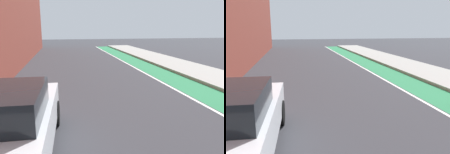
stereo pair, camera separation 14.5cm
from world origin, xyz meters
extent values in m
plane|color=#38383D|center=(0.00, 16.05, 0.00)|extent=(88.22, 88.22, 0.00)
cube|color=#2D8451|center=(3.46, 18.05, 0.00)|extent=(1.60, 40.10, 0.00)
cube|color=white|center=(2.56, 18.05, 0.00)|extent=(0.12, 40.10, 0.00)
cube|color=#A8A59E|center=(5.68, 18.05, 0.07)|extent=(2.85, 40.10, 0.14)
cylinder|color=black|center=(-2.29, 12.31, 0.33)|extent=(0.24, 0.67, 0.66)
camera|label=1|loc=(-2.03, 6.40, 2.53)|focal=36.78mm
camera|label=2|loc=(-1.88, 6.37, 2.53)|focal=36.78mm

